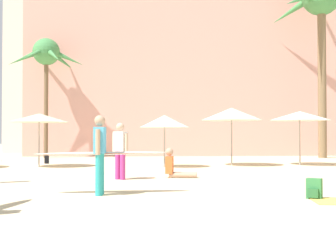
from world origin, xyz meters
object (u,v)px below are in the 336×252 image
object	(u,v)px
cafe_umbrella_2	(232,114)
person_near_right	(100,152)
palm_tree_far_left	(322,7)
cafe_umbrella_6	(300,116)
cafe_umbrella_7	(39,118)
person_mid_right	(175,167)
backpack	(314,189)
cafe_umbrella_4	(164,121)
person_far_left	(120,148)
palm_tree_left	(47,57)

from	to	relation	value
cafe_umbrella_2	person_near_right	xyz separation A→B (m)	(-4.81, -9.05, -1.30)
palm_tree_far_left	cafe_umbrella_6	bearing A→B (deg)	-120.38
cafe_umbrella_7	person_mid_right	world-z (taller)	cafe_umbrella_7
cafe_umbrella_6	backpack	xyz separation A→B (m)	(-3.40, -10.11, -1.96)
cafe_umbrella_6	person_near_right	distance (m)	12.12
cafe_umbrella_4	backpack	bearing A→B (deg)	-74.26
cafe_umbrella_6	cafe_umbrella_7	size ratio (longest dim) A/B	1.08
backpack	person_far_left	size ratio (longest dim) A/B	0.25
cafe_umbrella_7	person_near_right	distance (m)	9.38
palm_tree_left	person_near_right	world-z (taller)	palm_tree_left
cafe_umbrella_7	person_far_left	xyz separation A→B (m)	(3.61, -5.44, -1.11)
cafe_umbrella_4	person_near_right	world-z (taller)	cafe_umbrella_4
palm_tree_far_left	cafe_umbrella_7	bearing A→B (deg)	-156.02
cafe_umbrella_4	person_far_left	world-z (taller)	cafe_umbrella_4
palm_tree_far_left	person_near_right	distance (m)	20.66
palm_tree_left	backpack	bearing A→B (deg)	-62.08
palm_tree_far_left	cafe_umbrella_4	world-z (taller)	palm_tree_far_left
cafe_umbrella_6	person_mid_right	size ratio (longest dim) A/B	2.60
palm_tree_far_left	cafe_umbrella_4	xyz separation A→B (m)	(-9.59, -7.00, -6.94)
palm_tree_left	person_mid_right	size ratio (longest dim) A/B	6.94
cafe_umbrella_2	cafe_umbrella_7	bearing A→B (deg)	-177.55
palm_tree_left	person_near_right	xyz separation A→B (m)	(4.63, -16.18, -4.95)
palm_tree_far_left	person_near_right	world-z (taller)	palm_tree_far_left
palm_tree_far_left	cafe_umbrella_2	xyz separation A→B (m)	(-6.64, -6.22, -6.60)
palm_tree_far_left	cafe_umbrella_4	bearing A→B (deg)	-143.88
palm_tree_far_left	palm_tree_left	distance (m)	16.37
cafe_umbrella_6	cafe_umbrella_7	xyz separation A→B (m)	(-11.18, -0.44, -0.13)
person_near_right	backpack	bearing A→B (deg)	-8.10
palm_tree_left	cafe_umbrella_4	distance (m)	10.98
cafe_umbrella_6	person_near_right	bearing A→B (deg)	-130.66
cafe_umbrella_4	person_far_left	distance (m)	5.33
cafe_umbrella_4	person_far_left	size ratio (longest dim) A/B	1.27
palm_tree_left	person_mid_right	xyz separation A→B (m)	(6.58, -12.35, -5.57)
backpack	person_mid_right	xyz separation A→B (m)	(-2.51, 4.79, 0.11)
person_mid_right	person_far_left	xyz separation A→B (m)	(-1.67, -0.56, 0.60)
cafe_umbrella_2	person_far_left	world-z (taller)	cafe_umbrella_2
palm_tree_left	cafe_umbrella_6	world-z (taller)	palm_tree_left
person_near_right	person_far_left	bearing A→B (deg)	89.18
palm_tree_far_left	cafe_umbrella_7	world-z (taller)	palm_tree_far_left
palm_tree_left	cafe_umbrella_4	world-z (taller)	palm_tree_left
cafe_umbrella_6	person_near_right	world-z (taller)	cafe_umbrella_6
person_mid_right	backpack	bearing A→B (deg)	-52.38
cafe_umbrella_6	backpack	distance (m)	10.85
palm_tree_far_left	cafe_umbrella_7	xyz separation A→B (m)	(-14.78, -6.57, -6.80)
cafe_umbrella_4	person_near_right	xyz separation A→B (m)	(-1.85, -8.27, -0.95)
palm_tree_far_left	cafe_umbrella_6	xyz separation A→B (m)	(-3.59, -6.13, -6.66)
person_far_left	cafe_umbrella_4	bearing A→B (deg)	-156.72
person_mid_right	person_far_left	world-z (taller)	person_far_left
cafe_umbrella_6	person_far_left	xyz separation A→B (m)	(-7.57, -5.88, -1.24)
cafe_umbrella_6	backpack	size ratio (longest dim) A/B	6.21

